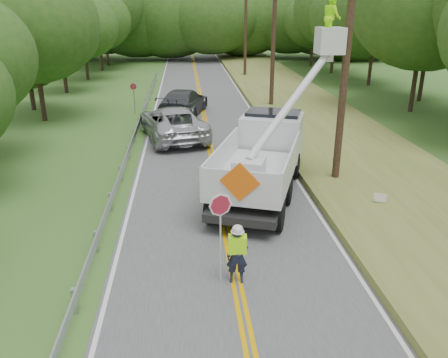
{
  "coord_description": "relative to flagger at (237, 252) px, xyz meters",
  "views": [
    {
      "loc": [
        -1.25,
        -8.62,
        7.14
      ],
      "look_at": [
        0.0,
        6.0,
        1.5
      ],
      "focal_mm": 36.56,
      "sensor_mm": 36.0,
      "label": 1
    }
  ],
  "objects": [
    {
      "name": "suv_darkgrey",
      "position": [
        -1.38,
        20.4,
        -0.06
      ],
      "size": [
        3.86,
        6.44,
        1.75
      ],
      "primitive_type": "imported",
      "rotation": [
        0.0,
        0.0,
        2.89
      ],
      "color": "#3D4144",
      "rests_on": "road"
    },
    {
      "name": "utility_poles",
      "position": [
        5.0,
        15.02,
        4.32
      ],
      "size": [
        1.6,
        43.3,
        10.0
      ],
      "color": "black",
      "rests_on": "ground"
    },
    {
      "name": "suv_silver",
      "position": [
        -1.98,
        14.58,
        -0.03
      ],
      "size": [
        4.42,
        7.02,
        1.81
      ],
      "primitive_type": "imported",
      "rotation": [
        0.0,
        0.0,
        3.37
      ],
      "color": "silver",
      "rests_on": "road"
    },
    {
      "name": "flagger",
      "position": [
        0.0,
        0.0,
        0.0
      ],
      "size": [
        1.06,
        0.43,
        2.6
      ],
      "color": "#191E33",
      "rests_on": "road"
    },
    {
      "name": "stop_sign_permanent",
      "position": [
        -4.74,
        20.95,
        0.42
      ],
      "size": [
        0.45,
        0.06,
        2.13
      ],
      "color": "#9EA2A6",
      "rests_on": "ground"
    },
    {
      "name": "yard_sign",
      "position": [
        5.77,
        4.2,
        -0.48
      ],
      "size": [
        0.44,
        0.17,
        0.65
      ],
      "color": "white",
      "rests_on": "ground"
    },
    {
      "name": "treeline_right",
      "position": [
        15.67,
        22.29,
        5.57
      ],
      "size": [
        12.96,
        56.33,
        11.91
      ],
      "color": "#332319",
      "rests_on": "ground"
    },
    {
      "name": "ground",
      "position": [
        0.0,
        -1.99,
        -0.95
      ],
      "size": [
        140.0,
        140.0,
        0.0
      ],
      "primitive_type": "plane",
      "color": "#386322",
      "rests_on": "ground"
    },
    {
      "name": "treeline_horizon",
      "position": [
        1.44,
        54.22,
        4.55
      ],
      "size": [
        57.35,
        15.4,
        11.98
      ],
      "color": "#244E16",
      "rests_on": "ground"
    },
    {
      "name": "treeline_left",
      "position": [
        -10.75,
        30.82,
        4.73
      ],
      "size": [
        9.72,
        56.52,
        11.46
      ],
      "color": "#332319",
      "rests_on": "ground"
    },
    {
      "name": "bucket_truck",
      "position": [
        2.13,
        7.09,
        0.73
      ],
      "size": [
        5.66,
        8.23,
        7.51
      ],
      "color": "black",
      "rests_on": "road"
    },
    {
      "name": "tall_grass_verge",
      "position": [
        7.1,
        12.01,
        -0.8
      ],
      "size": [
        7.0,
        96.0,
        0.3
      ],
      "primitive_type": "cube",
      "color": "#556828",
      "rests_on": "ground"
    },
    {
      "name": "guardrail",
      "position": [
        -4.02,
        12.91,
        -0.4
      ],
      "size": [
        0.18,
        48.0,
        0.77
      ],
      "color": "#9EA2A6",
      "rests_on": "ground"
    },
    {
      "name": "road",
      "position": [
        0.0,
        12.01,
        -0.94
      ],
      "size": [
        7.2,
        96.0,
        0.03
      ],
      "color": "#48494B",
      "rests_on": "ground"
    }
  ]
}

